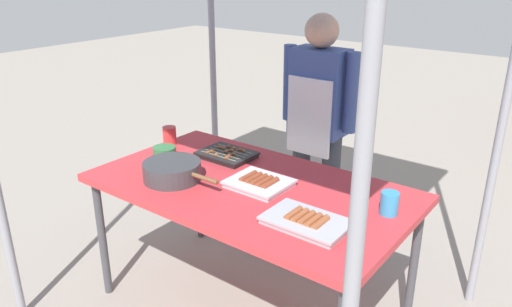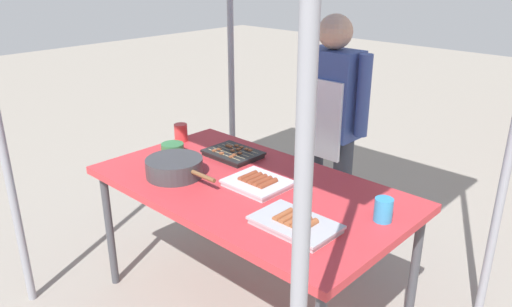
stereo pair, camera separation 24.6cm
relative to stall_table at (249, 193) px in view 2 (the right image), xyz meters
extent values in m
plane|color=gray|center=(0.00, 0.00, -0.70)|extent=(18.00, 18.00, 0.00)
cube|color=#C63338|center=(0.00, 0.00, 0.03)|extent=(1.60, 0.90, 0.04)
cylinder|color=#3F3F44|center=(-0.74, -0.39, -0.34)|extent=(0.04, 0.04, 0.71)
cylinder|color=#3F3F44|center=(-0.74, 0.39, -0.34)|extent=(0.04, 0.04, 0.71)
cylinder|color=#3F3F44|center=(0.74, 0.39, -0.34)|extent=(0.04, 0.04, 0.71)
cylinder|color=gray|center=(0.95, -0.80, 0.40)|extent=(0.04, 0.04, 2.20)
cylinder|color=gray|center=(-0.95, 0.80, 0.40)|extent=(0.04, 0.04, 2.20)
cube|color=silver|center=(0.05, 0.01, 0.06)|extent=(0.28, 0.24, 0.02)
cube|color=silver|center=(0.05, 0.01, 0.08)|extent=(0.29, 0.25, 0.01)
cylinder|color=brown|center=(-0.02, 0.01, 0.09)|extent=(0.03, 0.12, 0.03)
cylinder|color=brown|center=(0.02, 0.01, 0.09)|extent=(0.03, 0.12, 0.03)
cylinder|color=brown|center=(0.05, 0.01, 0.09)|extent=(0.03, 0.12, 0.03)
cylinder|color=brown|center=(0.09, 0.01, 0.09)|extent=(0.03, 0.12, 0.03)
cylinder|color=brown|center=(0.12, 0.01, 0.09)|extent=(0.03, 0.12, 0.03)
cube|color=black|center=(-0.33, 0.20, 0.06)|extent=(0.29, 0.22, 0.02)
cube|color=black|center=(-0.33, 0.20, 0.08)|extent=(0.30, 0.23, 0.01)
cylinder|color=tan|center=(-0.33, 0.13, 0.08)|extent=(0.26, 0.01, 0.01)
cube|color=#9E512D|center=(-0.34, 0.13, 0.08)|extent=(0.02, 0.02, 0.02)
cube|color=#9E512D|center=(-0.40, 0.13, 0.08)|extent=(0.02, 0.02, 0.02)
cube|color=#9E512D|center=(-0.27, 0.13, 0.08)|extent=(0.02, 0.02, 0.02)
cylinder|color=tan|center=(-0.33, 0.17, 0.08)|extent=(0.26, 0.01, 0.01)
cube|color=#9E512D|center=(-0.28, 0.17, 0.08)|extent=(0.02, 0.02, 0.02)
cube|color=#9E512D|center=(-0.40, 0.17, 0.08)|extent=(0.02, 0.02, 0.02)
cylinder|color=tan|center=(-0.33, 0.20, 0.08)|extent=(0.26, 0.01, 0.01)
cube|color=#9E512D|center=(-0.27, 0.20, 0.08)|extent=(0.02, 0.02, 0.02)
cube|color=#9E512D|center=(-0.33, 0.20, 0.08)|extent=(0.02, 0.02, 0.02)
cylinder|color=tan|center=(-0.33, 0.24, 0.08)|extent=(0.26, 0.01, 0.01)
cube|color=#9E512D|center=(-0.32, 0.24, 0.08)|extent=(0.02, 0.02, 0.02)
cube|color=#9E512D|center=(-0.38, 0.24, 0.08)|extent=(0.02, 0.02, 0.02)
cube|color=#9E512D|center=(-0.41, 0.24, 0.08)|extent=(0.02, 0.02, 0.02)
cylinder|color=tan|center=(-0.33, 0.28, 0.08)|extent=(0.26, 0.01, 0.01)
cube|color=#9E512D|center=(-0.37, 0.28, 0.08)|extent=(0.02, 0.02, 0.02)
cube|color=#9E512D|center=(-0.33, 0.28, 0.08)|extent=(0.02, 0.02, 0.02)
cube|color=#9E512D|center=(-0.29, 0.28, 0.08)|extent=(0.02, 0.02, 0.02)
cube|color=#9E512D|center=(-0.26, 0.28, 0.08)|extent=(0.02, 0.02, 0.02)
cube|color=#ADADB2|center=(0.44, -0.18, 0.06)|extent=(0.35, 0.22, 0.02)
cube|color=#ADADB2|center=(0.44, -0.18, 0.08)|extent=(0.36, 0.23, 0.01)
cylinder|color=#9E512D|center=(0.38, -0.18, 0.09)|extent=(0.03, 0.11, 0.03)
cylinder|color=#9E512D|center=(0.41, -0.18, 0.09)|extent=(0.03, 0.11, 0.03)
cylinder|color=#9E512D|center=(0.44, -0.18, 0.09)|extent=(0.03, 0.11, 0.03)
cylinder|color=#9E512D|center=(0.48, -0.18, 0.09)|extent=(0.03, 0.11, 0.03)
cylinder|color=#9E512D|center=(0.51, -0.18, 0.09)|extent=(0.03, 0.11, 0.03)
cylinder|color=#38383A|center=(-0.35, -0.19, 0.10)|extent=(0.30, 0.30, 0.10)
cylinder|color=brown|center=(-0.13, -0.19, 0.12)|extent=(0.16, 0.02, 0.02)
cylinder|color=#386B33|center=(-0.35, -0.19, 0.14)|extent=(0.27, 0.27, 0.01)
cylinder|color=#33723F|center=(-0.61, -0.01, 0.08)|extent=(0.13, 0.13, 0.06)
cylinder|color=#338CBF|center=(0.68, 0.13, 0.10)|extent=(0.08, 0.08, 0.10)
cylinder|color=red|center=(-0.75, 0.17, 0.11)|extent=(0.08, 0.08, 0.11)
cylinder|color=#333842|center=(-0.22, 0.85, -0.32)|extent=(0.12, 0.12, 0.76)
cylinder|color=#333842|center=(0.00, 0.85, -0.32)|extent=(0.12, 0.12, 0.76)
cube|color=#384C8C|center=(-0.11, 0.85, 0.34)|extent=(0.34, 0.20, 0.54)
cube|color=white|center=(-0.11, 0.74, 0.20)|extent=(0.30, 0.02, 0.49)
cylinder|color=#384C8C|center=(-0.33, 0.85, 0.36)|extent=(0.08, 0.08, 0.49)
cylinder|color=#384C8C|center=(0.11, 0.85, 0.36)|extent=(0.08, 0.08, 0.49)
sphere|color=tan|center=(-0.11, 0.85, 0.71)|extent=(0.21, 0.21, 0.21)
camera|label=1|loc=(1.39, -1.78, 1.10)|focal=34.80mm
camera|label=2|loc=(1.58, -1.62, 1.10)|focal=34.80mm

